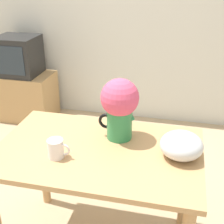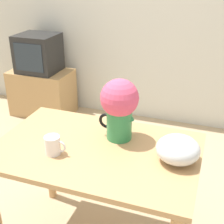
{
  "view_description": "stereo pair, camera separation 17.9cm",
  "coord_description": "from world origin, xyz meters",
  "views": [
    {
      "loc": [
        0.64,
        -1.51,
        1.69
      ],
      "look_at": [
        0.27,
        0.06,
        0.91
      ],
      "focal_mm": 50.0,
      "sensor_mm": 36.0,
      "label": 1
    },
    {
      "loc": [
        0.81,
        -1.46,
        1.69
      ],
      "look_at": [
        0.27,
        0.06,
        0.91
      ],
      "focal_mm": 50.0,
      "sensor_mm": 36.0,
      "label": 2
    }
  ],
  "objects": [
    {
      "name": "coffee_mug",
      "position": [
        0.03,
        -0.22,
        0.8
      ],
      "size": [
        0.12,
        0.08,
        0.1
      ],
      "color": "white",
      "rests_on": "table"
    },
    {
      "name": "wall_back",
      "position": [
        0.0,
        1.86,
        1.3
      ],
      "size": [
        8.0,
        0.05,
        2.6
      ],
      "color": "silver",
      "rests_on": "ground_plane"
    },
    {
      "name": "tv_set",
      "position": [
        -1.14,
        1.53,
        0.75
      ],
      "size": [
        0.44,
        0.41,
        0.42
      ],
      "color": "black",
      "rests_on": "tv_stand"
    },
    {
      "name": "tv_stand",
      "position": [
        -1.14,
        1.53,
        0.27
      ],
      "size": [
        0.71,
        0.44,
        0.54
      ],
      "color": "tan",
      "rests_on": "ground_plane"
    },
    {
      "name": "ground_plane",
      "position": [
        0.0,
        0.0,
        0.0
      ],
      "size": [
        12.0,
        12.0,
        0.0
      ],
      "primitive_type": "plane",
      "color": "tan"
    },
    {
      "name": "flower_vase",
      "position": [
        0.32,
        0.06,
        0.96
      ],
      "size": [
        0.24,
        0.22,
        0.36
      ],
      "color": "#2D844C",
      "rests_on": "table"
    },
    {
      "name": "white_bowl",
      "position": [
        0.68,
        -0.07,
        0.82
      ],
      "size": [
        0.23,
        0.23,
        0.14
      ],
      "color": "silver",
      "rests_on": "table"
    },
    {
      "name": "table",
      "position": [
        0.23,
        -0.09,
        0.62
      ],
      "size": [
        1.15,
        0.74,
        0.75
      ],
      "color": "tan",
      "rests_on": "ground_plane"
    }
  ]
}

